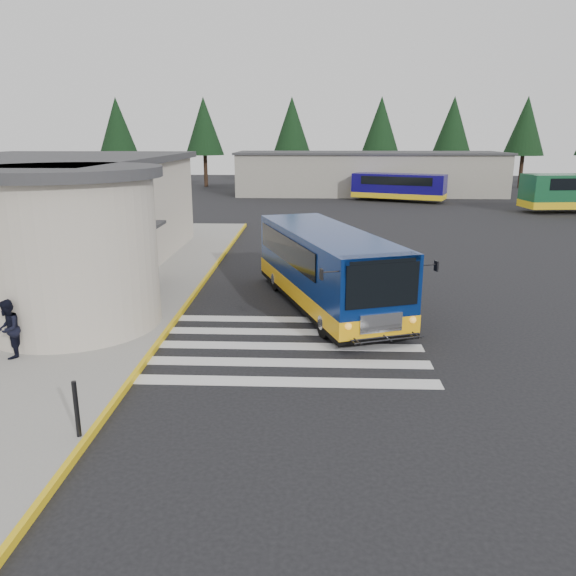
{
  "coord_description": "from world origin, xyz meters",
  "views": [
    {
      "loc": [
        0.29,
        -15.81,
        5.84
      ],
      "look_at": [
        -0.35,
        -0.5,
        1.65
      ],
      "focal_mm": 35.0,
      "sensor_mm": 36.0,
      "label": 1
    }
  ],
  "objects_px": {
    "transit_bus": "(326,271)",
    "far_bus_a": "(399,186)",
    "pedestrian_b": "(8,329)",
    "bollard": "(77,409)",
    "pedestrian_a": "(79,315)"
  },
  "relations": [
    {
      "from": "transit_bus",
      "to": "far_bus_a",
      "type": "distance_m",
      "value": 33.44
    },
    {
      "from": "far_bus_a",
      "to": "pedestrian_a",
      "type": "bearing_deg",
      "value": -178.89
    },
    {
      "from": "pedestrian_a",
      "to": "pedestrian_b",
      "type": "relative_size",
      "value": 1.16
    },
    {
      "from": "bollard",
      "to": "pedestrian_b",
      "type": "bearing_deg",
      "value": 131.09
    },
    {
      "from": "pedestrian_b",
      "to": "bollard",
      "type": "bearing_deg",
      "value": 26.5
    },
    {
      "from": "far_bus_a",
      "to": "pedestrian_b",
      "type": "bearing_deg",
      "value": 179.52
    },
    {
      "from": "transit_bus",
      "to": "far_bus_a",
      "type": "relative_size",
      "value": 1.15
    },
    {
      "from": "pedestrian_a",
      "to": "bollard",
      "type": "height_order",
      "value": "pedestrian_a"
    },
    {
      "from": "transit_bus",
      "to": "far_bus_a",
      "type": "xyz_separation_m",
      "value": [
        7.31,
        32.63,
        0.1
      ]
    },
    {
      "from": "transit_bus",
      "to": "pedestrian_b",
      "type": "bearing_deg",
      "value": -166.45
    },
    {
      "from": "transit_bus",
      "to": "pedestrian_a",
      "type": "bearing_deg",
      "value": -165.66
    },
    {
      "from": "bollard",
      "to": "far_bus_a",
      "type": "xyz_separation_m",
      "value": [
        12.35,
        41.89,
        0.65
      ]
    },
    {
      "from": "pedestrian_b",
      "to": "far_bus_a",
      "type": "relative_size",
      "value": 0.19
    },
    {
      "from": "pedestrian_b",
      "to": "far_bus_a",
      "type": "distance_m",
      "value": 41.12
    },
    {
      "from": "bollard",
      "to": "far_bus_a",
      "type": "relative_size",
      "value": 0.14
    }
  ]
}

